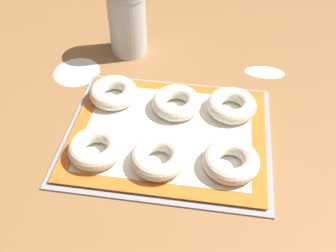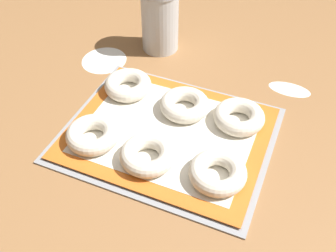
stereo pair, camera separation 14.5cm
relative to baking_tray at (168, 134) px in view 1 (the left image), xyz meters
The scene contains 12 objects.
ground_plane 0.02m from the baking_tray, 62.92° to the right, with size 2.80×2.80×0.00m, color olive.
baking_tray is the anchor object (origin of this frame).
baking_mat 0.01m from the baking_tray, behind, with size 0.40×0.32×0.00m.
bagel_front_left 0.16m from the baking_tray, 147.82° to the right, with size 0.11×0.11×0.03m.
bagel_front_center 0.09m from the baking_tray, 93.40° to the right, with size 0.11×0.11×0.03m.
bagel_front_right 0.15m from the baking_tray, 30.15° to the right, with size 0.11×0.11×0.03m.
bagel_back_left 0.16m from the baking_tray, 147.38° to the left, with size 0.11×0.11×0.03m.
bagel_back_center 0.08m from the baking_tray, 85.39° to the left, with size 0.11×0.11×0.03m.
bagel_back_right 0.15m from the baking_tray, 33.47° to the left, with size 0.11×0.11×0.03m.
flour_canister 0.34m from the baking_tray, 116.49° to the left, with size 0.10×0.10×0.17m.
flour_patch_near 0.33m from the baking_tray, 50.65° to the left, with size 0.10×0.05×0.00m.
flour_patch_far 0.32m from the baking_tray, 144.35° to the left, with size 0.11×0.12×0.00m.
Camera 1 is at (0.08, -0.55, 0.59)m, focal length 42.00 mm.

